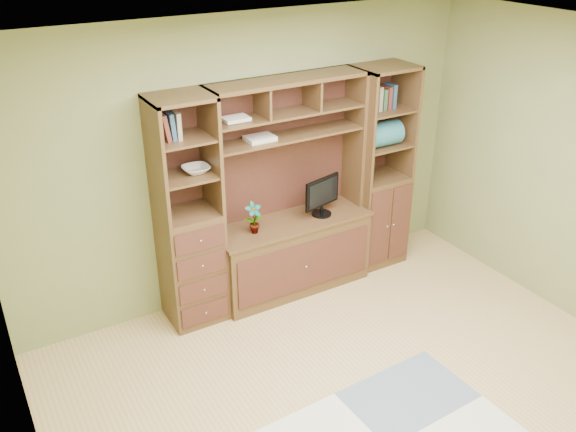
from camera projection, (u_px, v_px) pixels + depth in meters
room at (391, 257)px, 3.96m from camera, size 4.60×4.10×2.64m
center_hutch at (292, 192)px, 5.55m from camera, size 1.54×0.53×2.05m
left_tower at (188, 215)px, 5.13m from camera, size 0.50×0.45×2.05m
right_tower at (379, 169)px, 6.05m from camera, size 0.55×0.45×2.05m
monitor at (322, 190)px, 5.68m from camera, size 0.46×0.29×0.52m
orchid at (254, 218)px, 5.40m from camera, size 0.16×0.11×0.30m
magazines at (260, 138)px, 5.26m from camera, size 0.25×0.18×0.04m
bowl at (196, 169)px, 5.00m from camera, size 0.22×0.22×0.05m
blanket_teal at (380, 134)px, 5.82m from camera, size 0.41×0.24×0.24m
blanket_red at (383, 130)px, 5.98m from camera, size 0.36×0.20×0.20m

